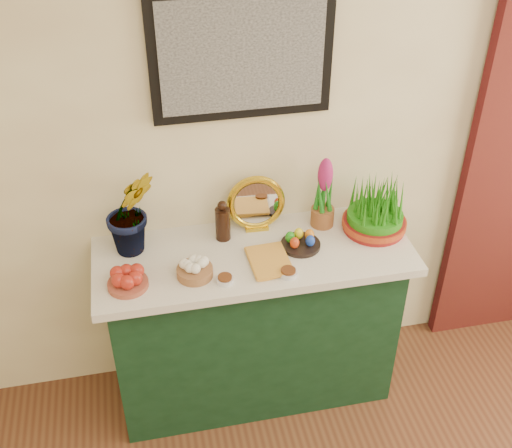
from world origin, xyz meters
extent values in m
cube|color=#FFF5BF|center=(0.00, 2.25, 1.35)|extent=(4.00, 0.04, 2.70)
cube|color=black|center=(-0.27, 2.23, 1.70)|extent=(0.74, 0.03, 0.54)
cube|color=#A5A5A5|center=(-0.27, 2.21, 1.70)|extent=(0.66, 0.01, 0.46)
cube|color=#143920|center=(-0.27, 2.00, 0.42)|extent=(1.30, 0.45, 0.85)
cube|color=silver|center=(-0.27, 2.00, 0.87)|extent=(1.40, 0.55, 0.04)
imported|color=#207C1C|center=(-0.77, 2.12, 1.16)|extent=(0.30, 0.27, 0.53)
cylinder|color=#9C4833|center=(-0.82, 1.88, 0.90)|extent=(0.20, 0.20, 0.02)
cylinder|color=#8E5F39|center=(-0.54, 1.89, 0.91)|extent=(0.20, 0.20, 0.04)
cylinder|color=black|center=(-0.38, 2.12, 0.97)|extent=(0.07, 0.07, 0.16)
sphere|color=black|center=(-0.38, 2.12, 1.07)|extent=(0.04, 0.04, 0.04)
cube|color=gold|center=(-0.22, 2.16, 0.90)|extent=(0.11, 0.06, 0.02)
torus|color=gold|center=(-0.22, 2.18, 1.02)|extent=(0.27, 0.07, 0.27)
cylinder|color=silver|center=(-0.22, 2.17, 1.02)|extent=(0.20, 0.04, 0.20)
imported|color=gold|center=(-0.31, 1.90, 0.91)|extent=(0.16, 0.23, 0.03)
cylinder|color=silver|center=(-0.43, 1.83, 0.90)|extent=(0.07, 0.07, 0.02)
cylinder|color=#592D14|center=(-0.43, 1.83, 0.91)|extent=(0.06, 0.06, 0.01)
cylinder|color=silver|center=(-0.16, 1.81, 0.90)|extent=(0.08, 0.08, 0.02)
cylinder|color=#592D14|center=(-0.16, 1.81, 0.91)|extent=(0.06, 0.06, 0.01)
cylinder|color=black|center=(-0.06, 1.99, 0.90)|extent=(0.23, 0.23, 0.02)
ellipsoid|color=#C03813|center=(-0.09, 1.97, 0.94)|extent=(0.04, 0.04, 0.05)
ellipsoid|color=#193CB1|center=(-0.02, 1.97, 0.94)|extent=(0.04, 0.04, 0.05)
ellipsoid|color=yellow|center=(-0.06, 2.03, 0.94)|extent=(0.04, 0.04, 0.05)
ellipsoid|color=#24901A|center=(-0.10, 2.01, 0.94)|extent=(0.04, 0.04, 0.05)
ellipsoid|color=orange|center=(-0.02, 2.01, 0.94)|extent=(0.04, 0.04, 0.05)
cylinder|color=brown|center=(0.08, 2.14, 0.93)|extent=(0.11, 0.11, 0.09)
ellipsoid|color=#B22367|center=(0.08, 2.14, 1.16)|extent=(0.07, 0.07, 0.17)
cylinder|color=maroon|center=(0.30, 2.05, 0.92)|extent=(0.28, 0.28, 0.05)
cylinder|color=#A31012|center=(0.30, 2.05, 0.93)|extent=(0.29, 0.29, 0.03)
camera|label=1|loc=(-0.71, -0.17, 2.63)|focal=45.00mm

